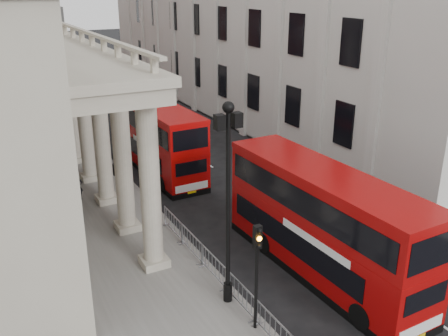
# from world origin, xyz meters

# --- Properties ---
(sidewalk_west) EXTENTS (6.00, 140.00, 0.12)m
(sidewalk_west) POSITION_xyz_m (-3.00, 30.00, 0.06)
(sidewalk_west) COLOR slate
(sidewalk_west) RESTS_ON ground
(sidewalk_east) EXTENTS (3.00, 140.00, 0.12)m
(sidewalk_east) POSITION_xyz_m (13.50, 30.00, 0.06)
(sidewalk_east) COLOR slate
(sidewalk_east) RESTS_ON ground
(kerb) EXTENTS (0.20, 140.00, 0.14)m
(kerb) POSITION_xyz_m (-0.05, 30.00, 0.07)
(kerb) COLOR slate
(kerb) RESTS_ON ground
(lamp_post_south) EXTENTS (1.05, 0.44, 8.32)m
(lamp_post_south) POSITION_xyz_m (-0.60, 4.00, 4.91)
(lamp_post_south) COLOR black
(lamp_post_south) RESTS_ON sidewalk_west
(lamp_post_mid) EXTENTS (1.05, 0.44, 8.32)m
(lamp_post_mid) POSITION_xyz_m (-0.60, 20.00, 4.91)
(lamp_post_mid) COLOR black
(lamp_post_mid) RESTS_ON sidewalk_west
(lamp_post_north) EXTENTS (1.05, 0.44, 8.32)m
(lamp_post_north) POSITION_xyz_m (-0.60, 36.00, 4.91)
(lamp_post_north) COLOR black
(lamp_post_north) RESTS_ON sidewalk_west
(traffic_light) EXTENTS (0.28, 0.33, 4.30)m
(traffic_light) POSITION_xyz_m (-0.50, 1.98, 3.11)
(traffic_light) COLOR black
(traffic_light) RESTS_ON sidewalk_west
(crowd_barriers) EXTENTS (0.50, 18.75, 1.10)m
(crowd_barriers) POSITION_xyz_m (-0.35, 2.23, 0.67)
(crowd_barriers) COLOR gray
(crowd_barriers) RESTS_ON sidewalk_west
(bus_near) EXTENTS (3.02, 11.31, 4.85)m
(bus_near) POSITION_xyz_m (4.21, 4.13, 2.54)
(bus_near) COLOR #940607
(bus_near) RESTS_ON ground
(bus_far) EXTENTS (2.88, 10.97, 4.71)m
(bus_far) POSITION_xyz_m (2.41, 19.89, 2.46)
(bus_far) COLOR #AA0708
(bus_far) RESTS_ON ground
(pedestrian_a) EXTENTS (0.61, 0.43, 1.60)m
(pedestrian_a) POSITION_xyz_m (-3.71, 17.11, 0.92)
(pedestrian_a) COLOR black
(pedestrian_a) RESTS_ON sidewalk_west
(pedestrian_b) EXTENTS (1.11, 1.06, 1.81)m
(pedestrian_b) POSITION_xyz_m (-4.49, 14.29, 1.03)
(pedestrian_b) COLOR #282220
(pedestrian_b) RESTS_ON sidewalk_west
(pedestrian_c) EXTENTS (0.92, 0.74, 1.62)m
(pedestrian_c) POSITION_xyz_m (-1.75, 23.99, 0.93)
(pedestrian_c) COLOR black
(pedestrian_c) RESTS_ON sidewalk_west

